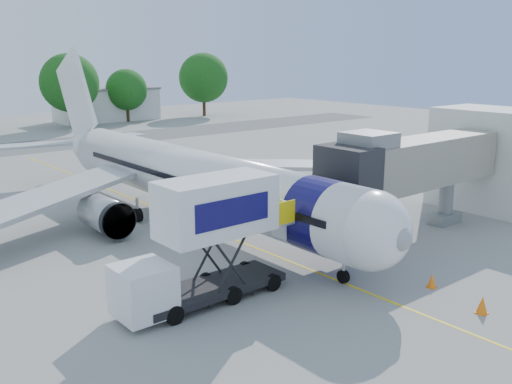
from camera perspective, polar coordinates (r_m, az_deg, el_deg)
ground at (r=34.54m, az=-3.15°, el=-4.38°), size 160.00×160.00×0.00m
guidance_line at (r=34.54m, az=-3.15°, el=-4.37°), size 0.15×70.00×0.01m
taxiway_strip at (r=71.97m, az=-23.58°, el=3.96°), size 120.00×10.00×0.01m
aircraft at (r=37.07m, az=-7.01°, el=1.51°), size 34.17×37.73×11.35m
jet_bridge at (r=34.26m, az=14.77°, el=2.54°), size 13.90×3.20×6.60m
terminal_stub at (r=43.28m, az=22.89°, el=3.02°), size 5.00×8.00×7.00m
catering_hiloader at (r=24.81m, az=-5.21°, el=-5.00°), size 8.50×2.44×5.50m
ground_tug at (r=26.52m, az=21.62°, el=-9.37°), size 3.87×2.78×1.39m
safety_cone_a at (r=28.22m, az=17.17°, el=-8.50°), size 0.43×0.43×0.68m
safety_cone_b at (r=26.24m, az=21.68°, el=-10.48°), size 0.48×0.48×0.77m
outbuilding_right at (r=98.03m, az=-14.68°, el=8.49°), size 16.40×7.40×5.30m
tree_e at (r=89.13m, az=-18.15°, el=10.33°), size 8.53×8.53×10.88m
tree_f at (r=95.60m, az=-12.83°, el=9.94°), size 6.61×6.61×8.42m
tree_g at (r=102.26m, az=-5.27°, el=11.31°), size 8.61×8.61×10.98m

